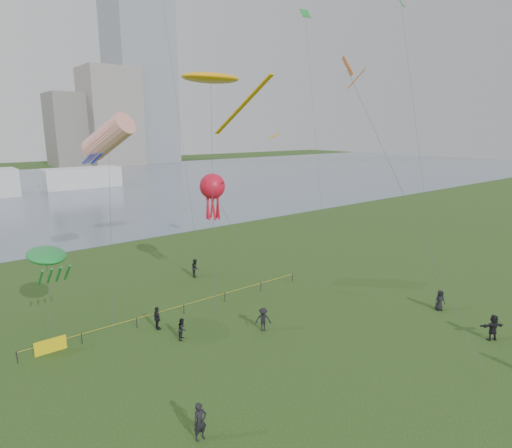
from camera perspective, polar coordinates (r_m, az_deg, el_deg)
ground_plane at (r=27.00m, az=14.26°, el=-20.65°), size 400.00×400.00×0.00m
lake at (r=115.62m, az=-29.04°, el=3.80°), size 400.00×120.00×0.08m
tower at (r=203.37m, az=-15.68°, el=25.11°), size 24.00×24.00×120.00m
building_mid at (r=186.72m, az=-18.81°, el=13.34°), size 20.00×20.00×38.00m
building_low at (r=188.09m, az=-23.42°, el=11.45°), size 16.00×18.00×28.00m
pavilion_right at (r=116.47m, az=-22.21°, el=5.74°), size 18.00×7.00×5.00m
fence at (r=33.36m, az=-19.06°, el=-13.09°), size 24.07×0.07×1.05m
spectator_a at (r=31.57m, az=-9.79°, el=-13.60°), size 0.96×0.96×1.57m
spectator_b at (r=32.27m, az=0.96°, el=-12.60°), size 1.31×1.23×1.78m
spectator_c at (r=33.24m, az=-13.03°, el=-12.14°), size 0.51×1.08×1.79m
spectator_d at (r=38.68m, az=23.31°, el=-9.32°), size 1.00×0.89×1.72m
spectator_e at (r=35.18m, az=29.05°, el=-11.97°), size 1.79×1.37×1.88m
spectator_f at (r=22.65m, az=-7.49°, el=-24.68°), size 0.71×0.47×1.92m
spectator_g at (r=43.65m, az=-8.09°, el=-5.82°), size 1.07×1.13×1.83m
kite_stingray at (r=36.76m, az=-5.96°, el=18.71°), size 5.23×10.11×19.05m
kite_windsock at (r=37.40m, az=-19.10°, el=10.91°), size 4.74×8.35×15.95m
kite_creature at (r=32.43m, az=-26.16°, el=-3.80°), size 2.43×4.68×6.65m
kite_octopus at (r=37.18m, az=-5.84°, el=4.91°), size 3.66×6.47×10.87m
kite_delta at (r=34.87m, az=12.89°, el=18.32°), size 2.98×14.40×19.97m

